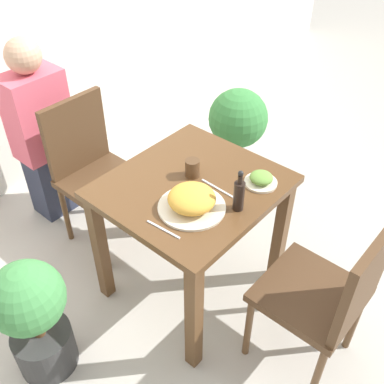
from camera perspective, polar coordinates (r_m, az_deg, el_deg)
The scene contains 13 objects.
ground_plane at distance 2.61m, azimuth 0.00°, elevation -11.55°, with size 16.00×16.00×0.00m, color #B7B2A8.
dining_table at distance 2.18m, azimuth 0.00°, elevation -1.71°, with size 0.80×0.73×0.73m.
chair_near at distance 2.02m, azimuth 17.07°, elevation -12.19°, with size 0.42×0.42×0.90m.
chair_far at distance 2.64m, azimuth -12.50°, elevation 3.16°, with size 0.42×0.42×0.90m.
food_plate at distance 1.94m, azimuth -0.03°, elevation -1.05°, with size 0.30×0.30×0.10m.
side_plate at distance 2.11m, azimuth 8.76°, elevation 1.61°, with size 0.16×0.16×0.06m.
drink_cup at distance 2.12m, azimuth 0.05°, elevation 3.06°, with size 0.07×0.07×0.09m.
sauce_bottle at distance 1.92m, azimuth 5.94°, elevation -0.34°, with size 0.05×0.05×0.21m.
fork_utensil at distance 1.87m, azimuth -3.67°, elevation -4.76°, with size 0.02×0.17×0.00m.
spoon_utensil at distance 2.07m, azimuth 3.24°, elevation 0.47°, with size 0.02×0.19×0.00m.
potted_plant_left at distance 2.15m, azimuth -19.47°, elevation -14.61°, with size 0.33×0.33×0.66m.
potted_plant_right at distance 2.93m, azimuth 5.76°, elevation 7.79°, with size 0.38×0.38×0.78m.
person_figure at distance 2.88m, azimuth -18.47°, elevation 7.05°, with size 0.34×0.22×1.17m.
Camera 1 is at (-1.24, -1.08, 2.03)m, focal length 42.00 mm.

